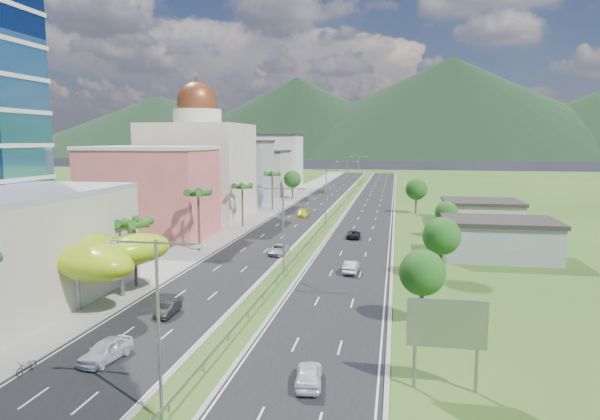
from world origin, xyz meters
The scene contains 37 objects.
ground centered at (0.00, 0.00, 0.00)m, with size 500.00×500.00×0.00m, color #2D5119.
road_left centered at (-7.50, 90.00, 0.02)m, with size 11.00×260.00×0.04m, color black.
road_right centered at (7.50, 90.00, 0.02)m, with size 11.00×260.00×0.04m, color black.
sidewalk_left centered at (-17.00, 90.00, 0.06)m, with size 7.00×260.00×0.12m, color gray.
median_guardrail centered at (0.00, 71.99, 0.62)m, with size 0.10×216.06×0.76m.
streetlight_median_a centered at (0.00, -25.00, 6.75)m, with size 6.04×0.25×11.00m.
streetlight_median_b centered at (0.00, 10.00, 6.75)m, with size 6.04×0.25×11.00m.
streetlight_median_c centered at (0.00, 50.00, 6.75)m, with size 6.04×0.25×11.00m.
streetlight_median_d centered at (0.00, 95.00, 6.75)m, with size 6.04×0.25×11.00m.
streetlight_median_e centered at (0.00, 140.00, 6.75)m, with size 6.04×0.25×11.00m.
lime_canopy centered at (-20.00, -4.00, 4.99)m, with size 18.00×15.00×7.40m.
pink_shophouse centered at (-28.00, 32.00, 7.50)m, with size 20.00×15.00×15.00m, color #CF5B55.
domed_building centered at (-28.00, 55.00, 11.35)m, with size 20.00×20.00×28.70m.
midrise_grey centered at (-27.00, 80.00, 8.00)m, with size 16.00×15.00×16.00m, color gray.
midrise_beige centered at (-27.00, 102.00, 6.50)m, with size 16.00×15.00×13.00m, color #BAB299.
midrise_white centered at (-27.00, 125.00, 9.00)m, with size 16.00×15.00×18.00m, color silver.
billboard centered at (17.00, -18.00, 4.42)m, with size 5.20×0.35×6.20m.
shed_near centered at (28.00, 25.00, 2.50)m, with size 15.00×10.00×5.00m, color gray.
shed_far centered at (30.00, 55.00, 2.20)m, with size 14.00×12.00×4.40m, color #BAB299.
palm_tree_b centered at (-15.50, 2.00, 7.06)m, with size 3.60×3.60×8.10m.
palm_tree_c centered at (-15.50, 22.00, 8.50)m, with size 3.60×3.60×9.60m.
palm_tree_d centered at (-15.50, 45.00, 7.54)m, with size 3.60×3.60×8.60m.
palm_tree_e centered at (-15.50, 70.00, 8.31)m, with size 3.60×3.60×9.40m.
leafy_tree_lfar centered at (-15.50, 95.00, 5.58)m, with size 4.90×4.90×8.05m.
leafy_tree_ra centered at (16.00, -5.00, 4.78)m, with size 4.20×4.20×6.90m.
leafy_tree_rb centered at (19.00, 12.00, 5.18)m, with size 4.55×4.55×7.47m.
leafy_tree_rc centered at (22.00, 40.00, 4.37)m, with size 3.85×3.85×6.33m.
leafy_tree_rd centered at (18.00, 70.00, 5.58)m, with size 4.90×4.90×8.05m.
mountain_ridge centered at (60.00, 450.00, 0.00)m, with size 860.00×140.00×90.00m, color black, non-canonical shape.
car_white_near_left centered at (-7.85, -17.72, 0.86)m, with size 1.94×4.82×1.64m, color silver.
car_dark_left centered at (-7.66, -6.96, 0.68)m, with size 1.36×3.90×1.29m, color black.
car_silver_mid_left centered at (-3.20, 21.72, 0.76)m, with size 2.40×5.20×1.45m, color #ADB0B5.
car_yellow_far_left centered at (-6.40, 60.52, 0.78)m, with size 2.08×5.11×1.48m, color yellow.
car_white_near_right centered at (7.93, -18.96, 0.79)m, with size 1.77×4.41×1.50m, color white.
car_silver_right centered at (8.13, 12.72, 0.81)m, with size 1.64×4.69×1.55m, color #A6A8AE.
car_dark_far_right centered at (6.53, 36.72, 0.70)m, with size 2.19×4.76×1.32m, color black.
motorcycle centered at (-12.30, -20.73, 0.67)m, with size 0.59×1.97×1.26m, color black.
Camera 1 is at (13.51, -53.14, 16.65)m, focal length 32.00 mm.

